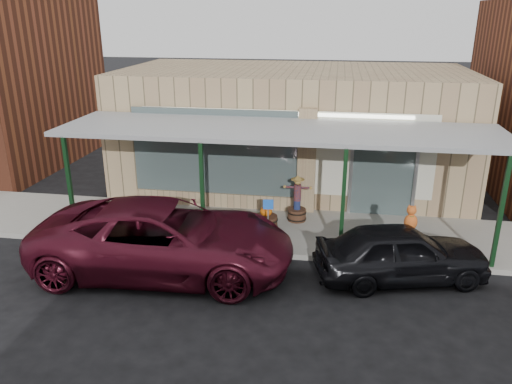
% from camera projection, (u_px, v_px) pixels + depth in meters
% --- Properties ---
extents(ground, '(120.00, 120.00, 0.00)m').
position_uv_depth(ground, '(258.00, 299.00, 11.20)').
color(ground, black).
rests_on(ground, ground).
extents(sidewalk, '(40.00, 3.20, 0.15)m').
position_uv_depth(sidewalk, '(277.00, 230.00, 14.52)').
color(sidewalk, gray).
rests_on(sidewalk, ground).
extents(storefront, '(12.00, 6.25, 4.20)m').
position_uv_depth(storefront, '(293.00, 128.00, 18.07)').
color(storefront, tan).
rests_on(storefront, ground).
extents(awning, '(12.00, 3.00, 3.04)m').
position_uv_depth(awning, '(279.00, 132.00, 13.48)').
color(awning, gray).
rests_on(awning, ground).
extents(block_buildings_near, '(61.00, 8.00, 8.00)m').
position_uv_depth(block_buildings_near, '(352.00, 79.00, 18.16)').
color(block_buildings_near, brown).
rests_on(block_buildings_near, ground).
extents(barrel_scarecrow, '(0.83, 0.71, 1.41)m').
position_uv_depth(barrel_scarecrow, '(297.00, 205.00, 14.87)').
color(barrel_scarecrow, '#492D1D').
rests_on(barrel_scarecrow, sidewalk).
extents(barrel_pumpkin, '(0.72, 0.72, 0.77)m').
position_uv_depth(barrel_pumpkin, '(266.00, 221.00, 14.29)').
color(barrel_pumpkin, '#492D1D').
rests_on(barrel_pumpkin, sidewalk).
extents(handicap_sign, '(0.27, 0.06, 1.31)m').
position_uv_depth(handicap_sign, '(268.00, 216.00, 13.15)').
color(handicap_sign, gray).
rests_on(handicap_sign, sidewalk).
extents(parked_sedan, '(4.34, 2.62, 1.61)m').
position_uv_depth(parked_sedan, '(401.00, 253.00, 11.81)').
color(parked_sedan, black).
rests_on(parked_sedan, ground).
extents(car_maroon, '(6.43, 3.24, 1.75)m').
position_uv_depth(car_maroon, '(165.00, 238.00, 12.15)').
color(car_maroon, '#430D1B').
rests_on(car_maroon, ground).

